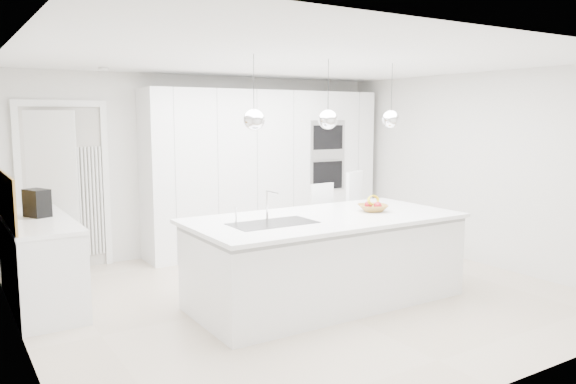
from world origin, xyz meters
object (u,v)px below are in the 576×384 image
bar_stool_right (362,221)px  fruit_bowl (373,208)px  bar_stool_left (328,230)px  island_base (327,261)px  espresso_machine (37,203)px

bar_stool_right → fruit_bowl: bearing=-147.4°
fruit_bowl → bar_stool_left: 0.90m
fruit_bowl → island_base: bearing=-178.3°
island_base → espresso_machine: (-2.53, 1.61, 0.61)m
island_base → espresso_machine: bearing=147.5°
island_base → fruit_bowl: fruit_bowl is taller
fruit_bowl → bar_stool_right: size_ratio=0.26×
bar_stool_left → espresso_machine: bearing=160.3°
espresso_machine → bar_stool_left: espresso_machine is taller
fruit_bowl → bar_stool_right: bearing=57.3°
island_base → fruit_bowl: 0.81m
fruit_bowl → bar_stool_left: (-0.00, 0.81, -0.39)m
island_base → bar_stool_right: bearing=35.9°
island_base → bar_stool_left: bearing=52.8°
fruit_bowl → bar_stool_left: size_ratio=0.28×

